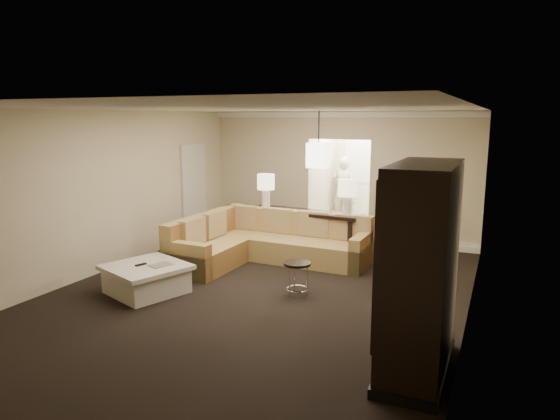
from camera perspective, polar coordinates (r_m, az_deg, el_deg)
The scene contains 19 objects.
ground at distance 7.73m, azimuth -2.73°, elevation -9.70°, with size 8.00×8.00×0.00m, color black.
wall_back at distance 11.04m, azimuth 6.68°, elevation 3.86°, with size 6.00×0.04×2.80m, color beige.
wall_front at distance 4.31m, azimuth -28.04°, elevation -7.95°, with size 6.00×0.04×2.80m, color beige.
wall_left at distance 9.11m, azimuth -19.88°, elevation 1.89°, with size 0.04×8.00×2.80m, color beige.
wall_right at distance 6.59m, azimuth 21.11°, elevation -1.33°, with size 0.04×8.00×2.80m, color beige.
ceiling at distance 7.25m, azimuth -2.93°, elevation 11.53°, with size 6.00×8.00×0.02m, color silver.
crown_molding at distance 10.92m, azimuth 6.75°, elevation 10.78°, with size 6.00×0.10×0.12m, color white.
baseboard at distance 11.23m, azimuth 6.46°, elevation -2.97°, with size 6.00×0.10×0.12m, color white.
side_door at distance 11.30m, azimuth -9.78°, elevation 2.14°, with size 0.05×0.90×2.10m, color silver.
foyer at distance 12.33m, azimuth 8.58°, elevation 4.05°, with size 1.44×2.02×2.80m.
sectional_sofa at distance 9.34m, azimuth -1.94°, elevation -3.77°, with size 3.10×2.46×0.92m.
coffee_table at distance 8.03m, azimuth -15.00°, elevation -7.56°, with size 1.40×1.40×0.46m.
console_table at distance 9.81m, azimuth 2.81°, elevation -2.13°, with size 2.31×0.71×0.88m.
armoire at distance 5.41m, azimuth 15.65°, elevation -7.13°, with size 0.66×1.55×2.23m.
drink_table at distance 7.63m, azimuth 1.97°, elevation -7.05°, with size 0.41×0.41×0.52m.
table_lamp_left at distance 10.08m, azimuth -1.63°, elevation 2.86°, with size 0.35×0.35×0.67m.
table_lamp_right at distance 9.31m, azimuth 7.70°, elevation 2.13°, with size 0.35×0.35×0.67m.
pendant_light at distance 9.76m, azimuth 4.42°, elevation 6.29°, with size 0.38×0.38×1.09m.
person at distance 12.72m, azimuth 7.26°, elevation 2.67°, with size 0.68×0.46×1.89m, color beige.
Camera 1 is at (3.31, -6.45, 2.68)m, focal length 32.00 mm.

